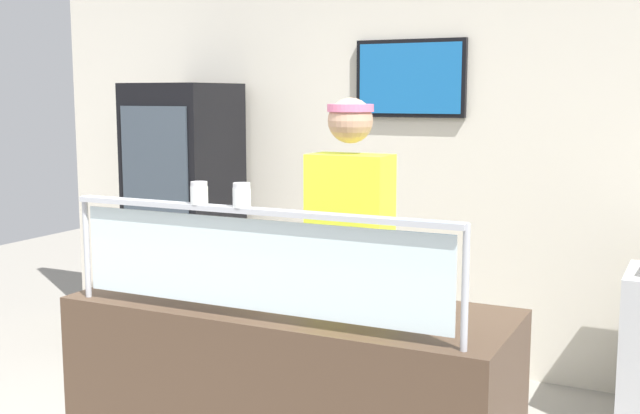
{
  "coord_description": "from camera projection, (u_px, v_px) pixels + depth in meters",
  "views": [
    {
      "loc": [
        2.34,
        -2.36,
        1.77
      ],
      "look_at": [
        1.01,
        0.37,
        1.34
      ],
      "focal_mm": 44.3,
      "sensor_mm": 36.0,
      "label": 1
    }
  ],
  "objects": [
    {
      "name": "shop_rear_unit",
      "position": [
        450.0,
        161.0,
        5.02
      ],
      "size": [
        6.18,
        0.13,
        2.7
      ],
      "color": "silver",
      "rests_on": "ground"
    },
    {
      "name": "sneeze_guard",
      "position": [
        253.0,
        249.0,
        2.86
      ],
      "size": [
        1.6,
        0.06,
        0.42
      ],
      "color": "#B2B5BC",
      "rests_on": "serving_counter"
    },
    {
      "name": "pizza_tray",
      "position": [
        268.0,
        290.0,
        3.28
      ],
      "size": [
        0.4,
        0.4,
        0.04
      ],
      "color": "#9EA0A8",
      "rests_on": "serving_counter"
    },
    {
      "name": "pizza_server",
      "position": [
        265.0,
        286.0,
        3.26
      ],
      "size": [
        0.1,
        0.29,
        0.01
      ],
      "primitive_type": "cube",
      "rotation": [
        0.0,
        0.0,
        0.08
      ],
      "color": "#ADAFB7",
      "rests_on": "pizza_tray"
    },
    {
      "name": "parmesan_shaker",
      "position": [
        199.0,
        194.0,
        2.93
      ],
      "size": [
        0.07,
        0.07,
        0.08
      ],
      "color": "white",
      "rests_on": "sneeze_guard"
    },
    {
      "name": "pepper_flake_shaker",
      "position": [
        242.0,
        197.0,
        2.85
      ],
      "size": [
        0.07,
        0.07,
        0.09
      ],
      "color": "white",
      "rests_on": "sneeze_guard"
    },
    {
      "name": "worker_figure",
      "position": [
        350.0,
        259.0,
        3.71
      ],
      "size": [
        0.41,
        0.5,
        1.76
      ],
      "color": "#23232D",
      "rests_on": "ground"
    },
    {
      "name": "drink_fridge",
      "position": [
        185.0,
        218.0,
        5.45
      ],
      "size": [
        0.62,
        0.64,
        1.85
      ],
      "color": "black",
      "rests_on": "ground"
    }
  ]
}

